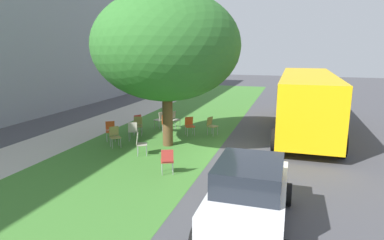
{
  "coord_description": "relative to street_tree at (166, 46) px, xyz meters",
  "views": [
    {
      "loc": [
        -12.53,
        -2.58,
        4.12
      ],
      "look_at": [
        0.77,
        1.52,
        1.07
      ],
      "focal_mm": 30.68,
      "sensor_mm": 36.0,
      "label": 1
    }
  ],
  "objects": [
    {
      "name": "chair_8",
      "position": [
        2.23,
        -1.39,
        -3.69
      ],
      "size": [
        0.54,
        0.55,
        0.88
      ],
      "color": "olive",
      "rests_on": "ground"
    },
    {
      "name": "chair_10",
      "position": [
        1.73,
        2.34,
        -3.69
      ],
      "size": [
        0.57,
        0.57,
        0.88
      ],
      "color": "#B7332D",
      "rests_on": "ground"
    },
    {
      "name": "chair_0",
      "position": [
        2.78,
        1.52,
        -3.69
      ],
      "size": [
        0.51,
        0.51,
        0.88
      ],
      "color": "#ADA393",
      "rests_on": "ground"
    },
    {
      "name": "chair_5",
      "position": [
        1.23,
        2.03,
        -3.69
      ],
      "size": [
        0.54,
        0.53,
        0.88
      ],
      "color": "olive",
      "rests_on": "ground"
    },
    {
      "name": "chair_6",
      "position": [
        -3.15,
        -1.2,
        -3.69
      ],
      "size": [
        0.55,
        0.55,
        0.88
      ],
      "color": "#B7332D",
      "rests_on": "ground"
    },
    {
      "name": "chair_3",
      "position": [
        1.92,
        -0.38,
        -3.69
      ],
      "size": [
        0.58,
        0.58,
        0.88
      ],
      "color": "#C64C1E",
      "rests_on": "ground"
    },
    {
      "name": "school_bus",
      "position": [
        4.45,
        -5.74,
        -2.45
      ],
      "size": [
        10.4,
        2.8,
        2.88
      ],
      "color": "yellow",
      "rests_on": "ground"
    },
    {
      "name": "chair_7",
      "position": [
        -1.58,
        0.55,
        -3.69
      ],
      "size": [
        0.54,
        0.55,
        0.88
      ],
      "color": "#ADA393",
      "rests_on": "ground"
    },
    {
      "name": "chair_11",
      "position": [
        3.09,
        0.84,
        -3.69
      ],
      "size": [
        0.54,
        0.55,
        0.88
      ],
      "color": "#ADA393",
      "rests_on": "ground"
    },
    {
      "name": "sidewalk_strip",
      "position": [
        -0.26,
        5.15,
        -4.2
      ],
      "size": [
        48.0,
        2.8,
        0.01
      ],
      "primitive_type": "cube",
      "color": "#ADA89E",
      "rests_on": "ground"
    },
    {
      "name": "chair_1",
      "position": [
        -0.91,
        2.07,
        -3.69
      ],
      "size": [
        0.59,
        0.59,
        0.88
      ],
      "color": "olive",
      "rests_on": "ground"
    },
    {
      "name": "parked_car",
      "position": [
        -5.69,
        -4.23,
        -3.37
      ],
      "size": [
        3.7,
        1.92,
        1.65
      ],
      "color": "silver",
      "rests_on": "ground"
    },
    {
      "name": "chair_4",
      "position": [
        0.19,
        1.76,
        -3.69
      ],
      "size": [
        0.54,
        0.53,
        0.88
      ],
      "color": "#ADA393",
      "rests_on": "ground"
    },
    {
      "name": "street_tree",
      "position": [
        0.0,
        0.0,
        0.0
      ],
      "size": [
        6.06,
        6.06,
        6.46
      ],
      "color": "brown",
      "rests_on": "ground"
    },
    {
      "name": "chair_9",
      "position": [
        -0.06,
        2.77,
        -3.69
      ],
      "size": [
        0.58,
        0.58,
        0.88
      ],
      "color": "#C64C1E",
      "rests_on": "ground"
    },
    {
      "name": "ground",
      "position": [
        -0.26,
        -2.45,
        -4.21
      ],
      "size": [
        80.0,
        80.0,
        0.0
      ],
      "primitive_type": "plane",
      "color": "#424247"
    },
    {
      "name": "grass_verge",
      "position": [
        -0.26,
        0.75,
        -4.2
      ],
      "size": [
        48.0,
        6.0,
        0.01
      ],
      "primitive_type": "cube",
      "color": "#3D752D",
      "rests_on": "ground"
    },
    {
      "name": "chair_2",
      "position": [
        2.11,
        0.9,
        -3.69
      ],
      "size": [
        0.48,
        0.48,
        0.88
      ],
      "color": "#C64C1E",
      "rests_on": "ground"
    }
  ]
}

